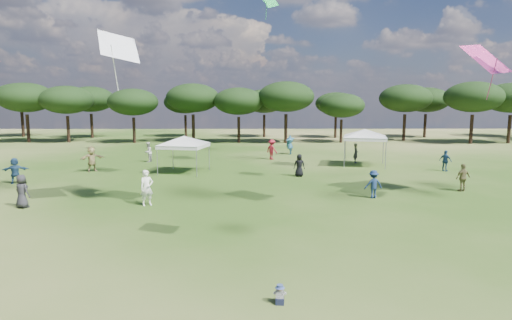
# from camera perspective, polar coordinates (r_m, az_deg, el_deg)

# --- Properties ---
(tree_line) EXTENTS (108.78, 17.63, 7.77)m
(tree_line) POSITION_cam_1_polar(r_m,az_deg,el_deg) (56.14, 2.88, 8.14)
(tree_line) COLOR black
(tree_line) RESTS_ON ground
(tent_left) EXTENTS (6.13, 6.13, 3.01)m
(tent_left) POSITION_cam_1_polar(r_m,az_deg,el_deg) (31.59, -9.63, 2.95)
(tent_left) COLOR gray
(tent_left) RESTS_ON ground
(tent_right) EXTENTS (6.47, 6.47, 3.28)m
(tent_right) POSITION_cam_1_polar(r_m,az_deg,el_deg) (35.55, 14.35, 3.81)
(tent_right) COLOR gray
(tent_right) RESTS_ON ground
(toddler) EXTENTS (0.36, 0.40, 0.53)m
(toddler) POSITION_cam_1_polar(r_m,az_deg,el_deg) (11.80, 3.20, -17.54)
(toddler) COLOR black
(toddler) RESTS_ON ground
(festival_crowd) EXTENTS (30.90, 22.43, 1.92)m
(festival_crowd) POSITION_cam_1_polar(r_m,az_deg,el_deg) (32.80, -3.53, 0.24)
(festival_crowd) COLOR olive
(festival_crowd) RESTS_ON ground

